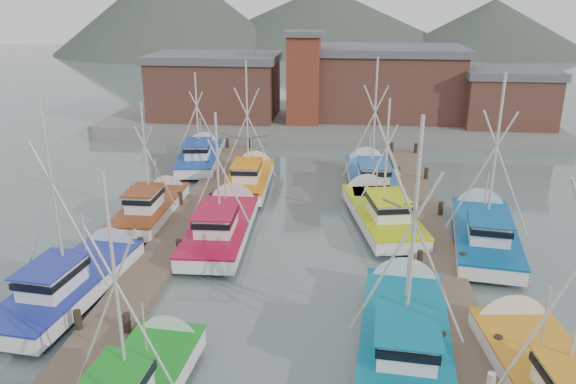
# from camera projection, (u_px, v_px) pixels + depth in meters

# --- Properties ---
(ground) EXTENTS (260.00, 260.00, 0.00)m
(ground) POSITION_uv_depth(u_px,v_px,m) (285.00, 321.00, 23.37)
(ground) COLOR #556663
(ground) RESTS_ON ground
(dock_left) EXTENTS (2.30, 46.00, 1.50)m
(dock_left) POSITION_uv_depth(u_px,v_px,m) (155.00, 265.00, 27.81)
(dock_left) COLOR #4C3B2F
(dock_left) RESTS_ON ground
(dock_right) EXTENTS (2.30, 46.00, 1.50)m
(dock_right) POSITION_uv_depth(u_px,v_px,m) (443.00, 279.00, 26.38)
(dock_right) COLOR #4C3B2F
(dock_right) RESTS_ON ground
(quay) EXTENTS (44.00, 16.00, 1.20)m
(quay) POSITION_uv_depth(u_px,v_px,m) (326.00, 121.00, 57.87)
(quay) COLOR gray
(quay) RESTS_ON ground
(shed_left) EXTENTS (12.72, 8.48, 6.20)m
(shed_left) POSITION_uv_depth(u_px,v_px,m) (215.00, 85.00, 55.87)
(shed_left) COLOR brown
(shed_left) RESTS_ON quay
(shed_center) EXTENTS (14.84, 9.54, 6.90)m
(shed_center) POSITION_uv_depth(u_px,v_px,m) (387.00, 82.00, 55.90)
(shed_center) COLOR brown
(shed_center) RESTS_ON quay
(shed_right) EXTENTS (8.48, 6.36, 5.20)m
(shed_right) POSITION_uv_depth(u_px,v_px,m) (507.00, 97.00, 52.24)
(shed_right) COLOR brown
(shed_right) RESTS_ON quay
(lookout_tower) EXTENTS (3.60, 3.60, 8.50)m
(lookout_tower) POSITION_uv_depth(u_px,v_px,m) (304.00, 77.00, 52.68)
(lookout_tower) COLOR maroon
(lookout_tower) RESTS_ON quay
(distant_hills) EXTENTS (175.00, 140.00, 42.00)m
(distant_hills) POSITION_uv_depth(u_px,v_px,m) (290.00, 49.00, 139.62)
(distant_hills) COLOR #434E41
(distant_hills) RESTS_ON ground
(boat_5) EXTENTS (4.15, 10.52, 10.22)m
(boat_5) POSITION_uv_depth(u_px,v_px,m) (404.00, 332.00, 21.45)
(boat_5) COLOR #101935
(boat_5) RESTS_ON ground
(boat_6) EXTENTS (4.06, 9.62, 9.95)m
(boat_6) POSITION_uv_depth(u_px,v_px,m) (77.00, 280.00, 25.32)
(boat_6) COLOR #101935
(boat_6) RESTS_ON ground
(boat_7) EXTENTS (4.43, 10.04, 11.06)m
(boat_7) POSITION_uv_depth(u_px,v_px,m) (551.00, 382.00, 18.69)
(boat_7) COLOR #101935
(boat_7) RESTS_ON ground
(boat_8) EXTENTS (3.43, 9.95, 8.11)m
(boat_8) POSITION_uv_depth(u_px,v_px,m) (223.00, 225.00, 31.41)
(boat_8) COLOR #101935
(boat_8) RESTS_ON ground
(boat_9) EXTENTS (4.87, 10.10, 8.45)m
(boat_9) POSITION_uv_depth(u_px,v_px,m) (380.00, 212.00, 33.33)
(boat_9) COLOR #101935
(boat_9) RESTS_ON ground
(boat_10) EXTENTS (3.26, 8.37, 7.86)m
(boat_10) POSITION_uv_depth(u_px,v_px,m) (154.00, 206.00, 34.17)
(boat_10) COLOR #101935
(boat_10) RESTS_ON ground
(boat_11) EXTENTS (4.38, 10.22, 10.28)m
(boat_11) POSITION_uv_depth(u_px,v_px,m) (484.00, 232.00, 30.52)
(boat_11) COLOR #101935
(boat_11) RESTS_ON ground
(boat_12) EXTENTS (3.83, 8.95, 9.63)m
(boat_12) POSITION_uv_depth(u_px,v_px,m) (250.00, 178.00, 39.48)
(boat_12) COLOR #101935
(boat_12) RESTS_ON ground
(boat_13) EXTENTS (4.02, 9.99, 9.97)m
(boat_13) POSITION_uv_depth(u_px,v_px,m) (370.00, 177.00, 39.63)
(boat_13) COLOR #101935
(boat_13) RESTS_ON ground
(boat_14) EXTENTS (4.14, 9.55, 8.18)m
(boat_14) POSITION_uv_depth(u_px,v_px,m) (200.00, 156.00, 44.80)
(boat_14) COLOR #101935
(boat_14) RESTS_ON ground
(gull_near) EXTENTS (1.55, 0.64, 0.24)m
(gull_near) POSITION_uv_depth(u_px,v_px,m) (246.00, 137.00, 17.57)
(gull_near) COLOR slate
(gull_near) RESTS_ON ground
(gull_far) EXTENTS (1.51, 0.66, 0.24)m
(gull_far) POSITION_uv_depth(u_px,v_px,m) (403.00, 204.00, 20.94)
(gull_far) COLOR slate
(gull_far) RESTS_ON ground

